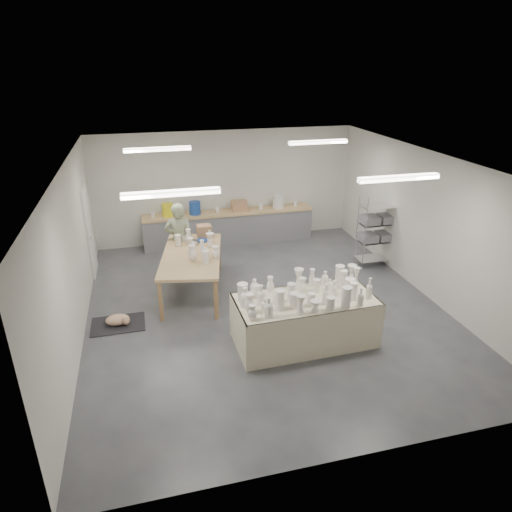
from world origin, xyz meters
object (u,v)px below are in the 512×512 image
object	(u,v)px
drying_table	(304,318)
potter	(179,240)
work_table	(194,252)
red_stool	(180,261)

from	to	relation	value
drying_table	potter	distance (m)	3.78
drying_table	work_table	bearing A→B (deg)	121.34
work_table	red_stool	distance (m)	1.27
work_table	red_stool	world-z (taller)	work_table
drying_table	potter	world-z (taller)	potter
drying_table	work_table	distance (m)	2.98
red_stool	drying_table	bearing A→B (deg)	-62.48
drying_table	potter	bearing A→B (deg)	117.85
work_table	red_stool	bearing A→B (deg)	113.93
work_table	red_stool	size ratio (longest dim) A/B	6.72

